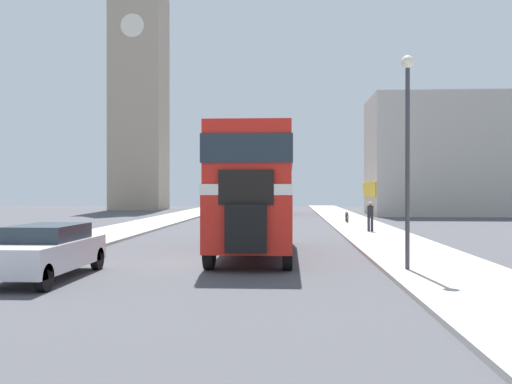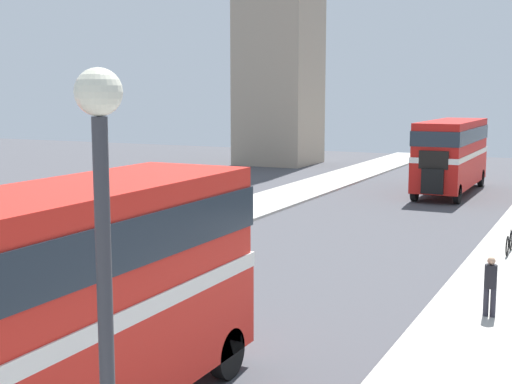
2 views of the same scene
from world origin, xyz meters
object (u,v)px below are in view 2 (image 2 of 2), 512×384
(pedestrian_walking, at_px, (490,283))
(street_lamp, at_px, (106,334))
(double_decker_bus, at_px, (54,298))
(bus_distant, at_px, (452,150))
(bicycle_on_pavement, at_px, (509,243))

(pedestrian_walking, xyz_separation_m, street_lamp, (-0.99, -14.15, 2.96))
(double_decker_bus, relative_size, bus_distant, 0.98)
(bicycle_on_pavement, bearing_deg, street_lamp, -91.44)
(pedestrian_walking, distance_m, bicycle_on_pavement, 7.84)
(pedestrian_walking, distance_m, street_lamp, 14.49)
(double_decker_bus, height_order, bus_distant, double_decker_bus)
(double_decker_bus, xyz_separation_m, bus_distant, (-0.05, 32.92, -0.05))
(bicycle_on_pavement, bearing_deg, double_decker_bus, -105.69)
(double_decker_bus, distance_m, street_lamp, 6.31)
(double_decker_bus, bearing_deg, pedestrian_walking, 61.32)
(bicycle_on_pavement, relative_size, street_lamp, 0.30)
(pedestrian_walking, relative_size, bicycle_on_pavement, 0.88)
(bus_distant, xyz_separation_m, street_lamp, (4.46, -37.20, 1.47))
(pedestrian_walking, bearing_deg, bicycle_on_pavement, 93.18)
(street_lamp, bearing_deg, double_decker_bus, 135.88)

